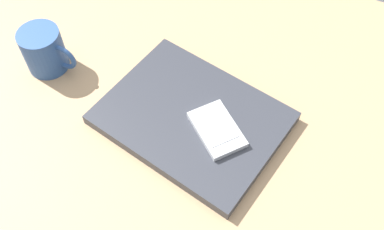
# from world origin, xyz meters

# --- Properties ---
(desk_surface) EXTENTS (1.20, 0.80, 0.03)m
(desk_surface) POSITION_xyz_m (0.00, 0.00, 0.01)
(desk_surface) COLOR tan
(desk_surface) RESTS_ON ground
(laptop_closed) EXTENTS (0.34, 0.29, 0.02)m
(laptop_closed) POSITION_xyz_m (0.02, -0.06, 0.04)
(laptop_closed) COLOR #33353D
(laptop_closed) RESTS_ON desk_surface
(cell_phone_on_laptop) EXTENTS (0.12, 0.11, 0.01)m
(cell_phone_on_laptop) POSITION_xyz_m (0.07, -0.07, 0.06)
(cell_phone_on_laptop) COLOR silver
(cell_phone_on_laptop) RESTS_ON laptop_closed
(coffee_mug) EXTENTS (0.11, 0.08, 0.08)m
(coffee_mug) POSITION_xyz_m (-0.28, -0.05, 0.07)
(coffee_mug) COLOR #2D518C
(coffee_mug) RESTS_ON desk_surface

